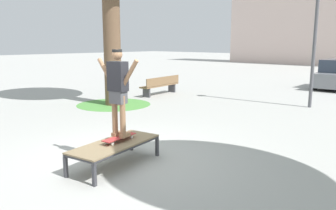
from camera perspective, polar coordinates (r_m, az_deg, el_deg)
ground_plane at (r=7.24m, az=-6.84°, el=-8.67°), size 120.00×120.00×0.00m
skate_box at (r=6.66m, az=-8.91°, el=-6.70°), size 1.09×2.00×0.46m
skateboard at (r=6.71m, az=-8.19°, el=-5.43°), size 0.33×0.82×0.09m
skater at (r=6.51m, az=-8.41°, el=3.02°), size 1.00×0.33×1.69m
grass_patch_near_left at (r=13.24m, az=-9.11°, el=0.11°), size 2.83×2.83×0.01m
park_bench at (r=15.47m, az=-1.22°, el=3.39°), size 0.74×2.44×0.83m
light_post at (r=13.44m, az=23.92°, el=15.88°), size 0.36×0.36×5.83m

